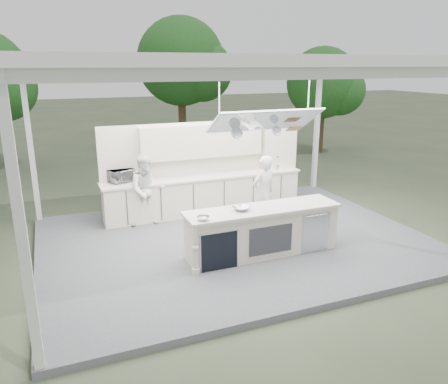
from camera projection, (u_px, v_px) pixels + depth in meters
name	position (u px, v px, depth m)	size (l,w,h in m)	color
ground	(234.00, 244.00, 9.45)	(90.00, 90.00, 0.00)	#475238
stage_deck	(234.00, 241.00, 9.43)	(8.00, 6.00, 0.12)	#59595D
tent	(236.00, 65.00, 8.40)	(8.20, 6.20, 3.86)	white
demo_island	(262.00, 231.00, 8.54)	(3.10, 0.79, 0.95)	beige
back_counter	(205.00, 194.00, 10.97)	(5.08, 0.72, 0.95)	beige
back_wall_unit	(218.00, 153.00, 11.05)	(5.05, 0.48, 2.25)	beige
tree_cluster	(132.00, 76.00, 17.15)	(19.55, 9.40, 5.85)	#443522
head_chef	(264.00, 193.00, 9.74)	(0.62, 0.41, 1.70)	silver
sous_chef	(147.00, 190.00, 10.01)	(0.81, 0.63, 1.67)	silver
toaster_oven	(121.00, 176.00, 10.23)	(0.55, 0.37, 0.30)	#B5B8BC
bowl_large	(241.00, 208.00, 8.27)	(0.32, 0.32, 0.08)	#B3B4BA
bowl_small	(203.00, 218.00, 7.75)	(0.23, 0.23, 0.07)	silver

